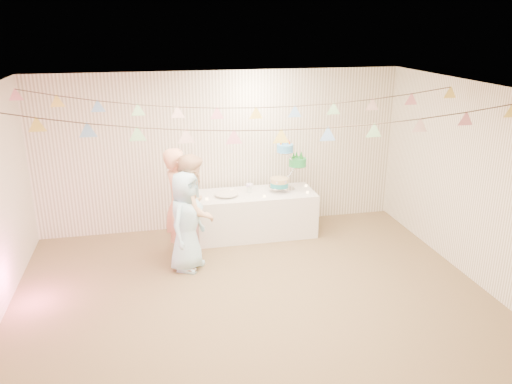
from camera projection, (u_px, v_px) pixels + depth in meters
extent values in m
plane|color=brown|center=(254.00, 299.00, 6.30)|extent=(6.00, 6.00, 0.00)
plane|color=white|center=(254.00, 92.00, 5.45)|extent=(6.00, 6.00, 0.00)
plane|color=white|center=(222.00, 151.00, 8.19)|extent=(6.00, 6.00, 0.00)
plane|color=white|center=(326.00, 321.00, 3.57)|extent=(6.00, 6.00, 0.00)
plane|color=white|center=(479.00, 186.00, 6.48)|extent=(5.00, 5.00, 0.00)
cube|color=white|center=(255.00, 214.00, 8.10)|extent=(1.91, 0.76, 0.72)
cylinder|color=white|center=(226.00, 194.00, 7.83)|extent=(0.37, 0.37, 0.02)
imported|color=#EAA07A|center=(179.00, 204.00, 7.19)|extent=(0.40, 0.61, 1.66)
imported|color=#E0B18A|center=(193.00, 210.00, 7.01)|extent=(0.81, 0.93, 1.62)
imported|color=#B4E6FF|center=(186.00, 221.00, 6.87)|extent=(0.75, 0.83, 1.43)
cylinder|color=#FFD88C|center=(207.00, 199.00, 7.68)|extent=(0.04, 0.04, 0.03)
cylinder|color=#FFD88C|center=(232.00, 190.00, 8.08)|extent=(0.04, 0.04, 0.03)
cylinder|color=#FFD88C|center=(264.00, 196.00, 7.80)|extent=(0.04, 0.04, 0.03)
cylinder|color=#FFD88C|center=(273.00, 186.00, 8.25)|extent=(0.04, 0.04, 0.03)
cylinder|color=#FFD88C|center=(308.00, 192.00, 7.98)|extent=(0.04, 0.04, 0.03)
cylinder|color=#FFD88C|center=(306.00, 185.00, 8.30)|extent=(0.04, 0.04, 0.03)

